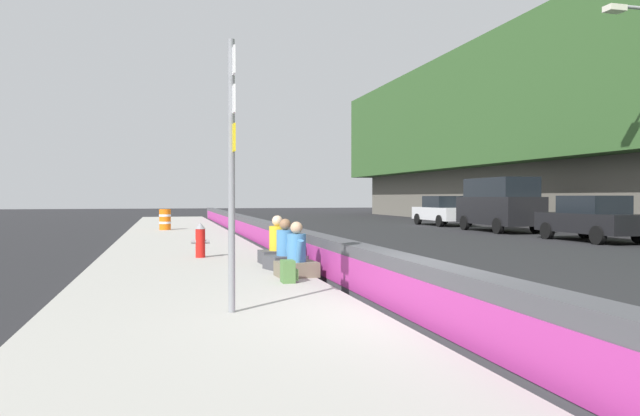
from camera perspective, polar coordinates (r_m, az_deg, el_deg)
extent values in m
plane|color=#232326|center=(8.07, 9.59, -10.89)|extent=(160.00, 160.00, 0.00)
cube|color=#A8A59E|center=(7.41, -9.89, -11.43)|extent=(80.00, 4.40, 0.14)
cube|color=#47474C|center=(7.99, 9.60, -7.91)|extent=(76.00, 0.44, 0.85)
cube|color=#B2338C|center=(7.91, 8.09, -8.31)|extent=(74.48, 0.01, 0.54)
cylinder|color=gray|center=(8.05, -8.36, 2.98)|extent=(0.09, 0.09, 3.60)
cube|color=white|center=(8.24, -8.24, 13.46)|extent=(0.44, 0.02, 0.36)
cube|color=#1956AD|center=(8.24, -8.14, 13.46)|extent=(0.30, 0.01, 0.10)
cube|color=white|center=(8.15, -8.23, 10.02)|extent=(0.44, 0.02, 0.36)
cube|color=#1956AD|center=(8.15, -8.13, 10.02)|extent=(0.30, 0.01, 0.10)
cube|color=yellow|center=(8.08, -8.22, 6.52)|extent=(0.44, 0.02, 0.36)
cube|color=black|center=(8.09, -8.13, 6.52)|extent=(0.30, 0.01, 0.10)
cylinder|color=red|center=(15.48, -11.23, -3.28)|extent=(0.24, 0.24, 0.72)
cone|color=gray|center=(15.45, -11.24, -1.65)|extent=(0.26, 0.26, 0.16)
cylinder|color=gray|center=(15.49, -10.60, -3.14)|extent=(0.10, 0.12, 0.10)
cylinder|color=gray|center=(15.47, -11.86, -3.15)|extent=(0.10, 0.12, 0.10)
cube|color=#706651|center=(11.63, -2.23, -5.79)|extent=(0.69, 0.79, 0.28)
cylinder|color=#427FB7|center=(11.59, -2.23, -3.78)|extent=(0.36, 0.36, 0.53)
sphere|color=tan|center=(11.56, -2.23, -1.88)|extent=(0.24, 0.24, 0.24)
cylinder|color=#427FB7|center=(11.78, -2.50, -3.96)|extent=(0.28, 0.14, 0.47)
cylinder|color=#427FB7|center=(11.40, -1.96, -4.13)|extent=(0.28, 0.14, 0.47)
cube|color=#424247|center=(12.81, -3.30, -5.14)|extent=(0.82, 0.90, 0.29)
cylinder|color=#427FB7|center=(12.78, -3.30, -3.30)|extent=(0.37, 0.37, 0.54)
sphere|color=#8E6647|center=(12.75, -3.31, -1.55)|extent=(0.24, 0.24, 0.24)
cylinder|color=#427FB7|center=(12.96, -3.69, -3.48)|extent=(0.30, 0.19, 0.48)
cylinder|color=#427FB7|center=(12.60, -2.90, -3.61)|extent=(0.30, 0.19, 0.48)
cube|color=#424247|center=(13.93, -4.04, -4.62)|extent=(0.72, 0.83, 0.30)
cylinder|color=gold|center=(13.89, -4.05, -2.87)|extent=(0.38, 0.38, 0.56)
sphere|color=beige|center=(13.87, -4.05, -1.21)|extent=(0.25, 0.25, 0.25)
cylinder|color=gold|center=(14.09, -4.26, -3.04)|extent=(0.29, 0.15, 0.49)
cylinder|color=gold|center=(13.69, -3.83, -3.16)|extent=(0.29, 0.15, 0.49)
cube|color=#4C7A3D|center=(10.81, -3.06, -6.00)|extent=(0.32, 0.22, 0.40)
cube|color=#4C7A3D|center=(10.85, -2.33, -6.29)|extent=(0.22, 0.06, 0.20)
cylinder|color=orange|center=(28.68, -14.43, -1.06)|extent=(0.52, 0.52, 0.95)
cylinder|color=white|center=(28.67, -14.43, -0.68)|extent=(0.54, 0.54, 0.10)
cylinder|color=white|center=(28.68, -14.43, -1.35)|extent=(0.54, 0.54, 0.10)
cube|color=silver|center=(23.34, 26.06, 16.55)|extent=(0.44, 0.64, 0.20)
cube|color=black|center=(24.70, 24.23, -1.29)|extent=(4.51, 1.81, 0.72)
cube|color=black|center=(24.60, 24.39, 0.31)|extent=(2.20, 1.63, 0.66)
cylinder|color=black|center=(25.35, 20.67, -2.02)|extent=(0.66, 0.22, 0.66)
cylinder|color=black|center=(26.38, 23.75, -1.92)|extent=(0.66, 0.22, 0.66)
cylinder|color=black|center=(23.06, 24.77, -2.35)|extent=(0.66, 0.22, 0.66)
cylinder|color=black|center=(24.18, 27.95, -2.22)|extent=(0.66, 0.22, 0.66)
cube|color=black|center=(29.99, 16.52, -0.23)|extent=(5.15, 2.11, 1.30)
cube|color=black|center=(29.90, 16.63, 1.88)|extent=(4.15, 1.88, 0.90)
cylinder|color=black|center=(31.02, 13.52, -1.37)|extent=(0.73, 0.24, 0.72)
cylinder|color=black|center=(31.90, 16.55, -1.32)|extent=(0.73, 0.24, 0.72)
cylinder|color=black|center=(28.13, 16.47, -1.63)|extent=(0.73, 0.24, 0.72)
cylinder|color=black|center=(29.10, 19.70, -1.56)|extent=(0.73, 0.24, 0.72)
cube|color=silver|center=(35.56, 11.47, -0.52)|extent=(4.53, 1.87, 0.72)
cube|color=black|center=(35.46, 11.54, 0.59)|extent=(2.23, 1.66, 0.66)
cylinder|color=black|center=(36.50, 9.23, -1.04)|extent=(0.66, 0.23, 0.66)
cylinder|color=black|center=(37.25, 11.65, -1.00)|extent=(0.66, 0.23, 0.66)
cylinder|color=black|center=(33.90, 11.26, -1.21)|extent=(0.66, 0.23, 0.66)
cylinder|color=black|center=(34.71, 13.81, -1.16)|extent=(0.66, 0.23, 0.66)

